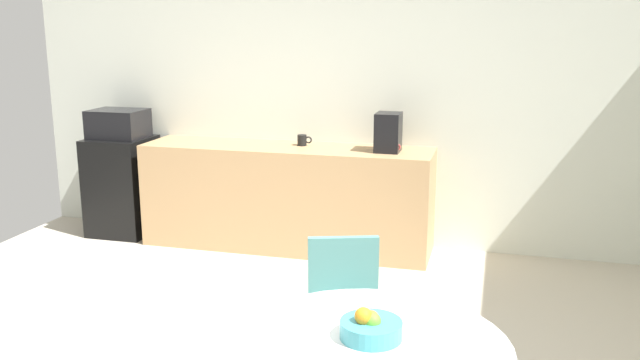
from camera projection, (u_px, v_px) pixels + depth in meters
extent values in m
cube|color=silver|center=(350.00, 97.00, 5.88)|extent=(6.00, 0.10, 2.60)
cube|color=tan|center=(287.00, 197.00, 5.87)|extent=(2.52, 0.60, 0.90)
cube|color=black|center=(123.00, 186.00, 6.27)|extent=(0.54, 0.54, 0.90)
cube|color=black|center=(118.00, 124.00, 6.14)|extent=(0.48, 0.38, 0.26)
cylinder|color=white|center=(369.00, 347.00, 2.55)|extent=(1.08, 1.08, 0.03)
cylinder|color=silver|center=(372.00, 346.00, 3.67)|extent=(0.02, 0.02, 0.42)
cylinder|color=silver|center=(314.00, 348.00, 3.65)|extent=(0.02, 0.02, 0.42)
cube|color=teal|center=(346.00, 321.00, 3.46)|extent=(0.53, 0.53, 0.03)
cube|color=teal|center=(343.00, 271.00, 3.60)|extent=(0.37, 0.16, 0.38)
cylinder|color=teal|center=(371.00, 330.00, 2.59)|extent=(0.24, 0.24, 0.07)
sphere|color=#66B233|center=(371.00, 320.00, 2.58)|extent=(0.07, 0.07, 0.07)
sphere|color=yellow|center=(371.00, 319.00, 2.59)|extent=(0.07, 0.07, 0.07)
sphere|color=yellow|center=(372.00, 321.00, 2.58)|extent=(0.07, 0.07, 0.07)
sphere|color=#66B233|center=(372.00, 321.00, 2.57)|extent=(0.07, 0.07, 0.07)
sphere|color=orange|center=(363.00, 316.00, 2.57)|extent=(0.07, 0.07, 0.07)
cylinder|color=black|center=(302.00, 140.00, 5.80)|extent=(0.08, 0.08, 0.09)
torus|color=black|center=(308.00, 140.00, 5.78)|extent=(0.06, 0.01, 0.06)
cylinder|color=#D84C4C|center=(390.00, 147.00, 5.47)|extent=(0.08, 0.08, 0.09)
torus|color=#D84C4C|center=(397.00, 147.00, 5.45)|extent=(0.06, 0.01, 0.06)
cube|color=black|center=(388.00, 132.00, 5.50)|extent=(0.20, 0.24, 0.32)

